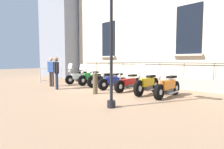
# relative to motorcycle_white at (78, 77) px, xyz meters

# --- Properties ---
(ground_plane) EXTENTS (60.00, 60.00, 0.00)m
(ground_plane) POSITION_rel_motorcycle_white_xyz_m (-0.26, 3.20, -0.43)
(ground_plane) COLOR #9E7A5B
(building_facade) EXTENTS (0.82, 13.74, 8.03)m
(building_facade) POSITION_rel_motorcycle_white_xyz_m (-2.97, 3.20, 3.49)
(building_facade) COLOR beige
(building_facade) RESTS_ON ground_plane
(motorcycle_white) EXTENTS (1.87, 0.80, 1.38)m
(motorcycle_white) POSITION_rel_motorcycle_white_xyz_m (0.00, 0.00, 0.00)
(motorcycle_white) COLOR black
(motorcycle_white) RESTS_ON ground_plane
(motorcycle_green) EXTENTS (2.11, 0.64, 1.34)m
(motorcycle_green) POSITION_rel_motorcycle_white_xyz_m (-0.28, 0.97, 0.04)
(motorcycle_green) COLOR black
(motorcycle_green) RESTS_ON ground_plane
(motorcycle_black) EXTENTS (2.14, 0.61, 1.00)m
(motorcycle_black) POSITION_rel_motorcycle_white_xyz_m (-0.21, 2.13, -0.00)
(motorcycle_black) COLOR black
(motorcycle_black) RESTS_ON ground_plane
(motorcycle_blue) EXTENTS (1.99, 0.67, 1.29)m
(motorcycle_blue) POSITION_rel_motorcycle_white_xyz_m (-0.01, 3.26, 0.00)
(motorcycle_blue) COLOR black
(motorcycle_blue) RESTS_ON ground_plane
(motorcycle_red) EXTENTS (2.13, 0.65, 1.00)m
(motorcycle_red) POSITION_rel_motorcycle_white_xyz_m (-0.13, 4.28, -0.03)
(motorcycle_red) COLOR black
(motorcycle_red) RESTS_ON ground_plane
(motorcycle_yellow) EXTENTS (2.21, 0.57, 1.41)m
(motorcycle_yellow) POSITION_rel_motorcycle_white_xyz_m (-0.01, 5.45, 0.04)
(motorcycle_yellow) COLOR black
(motorcycle_yellow) RESTS_ON ground_plane
(motorcycle_orange) EXTENTS (2.16, 0.62, 1.13)m
(motorcycle_orange) POSITION_rel_motorcycle_white_xyz_m (-0.08, 6.44, 0.00)
(motorcycle_orange) COLOR black
(motorcycle_orange) RESTS_ON ground_plane
(lamppost) EXTENTS (0.33, 1.03, 4.04)m
(lamppost) POSITION_rel_motorcycle_white_xyz_m (2.84, 5.92, 2.58)
(lamppost) COLOR black
(lamppost) RESTS_ON ground_plane
(crowd_barrier) EXTENTS (2.16, 0.92, 1.05)m
(crowd_barrier) POSITION_rel_motorcycle_white_xyz_m (0.63, -2.54, 0.14)
(crowd_barrier) COLOR #B7B7BF
(crowd_barrier) RESTS_ON ground_plane
(bollard) EXTENTS (0.22, 0.22, 1.02)m
(bollard) POSITION_rel_motorcycle_white_xyz_m (1.62, 3.66, 0.08)
(bollard) COLOR brown
(bollard) RESTS_ON ground_plane
(pedestrian_standing) EXTENTS (0.34, 0.50, 1.75)m
(pedestrian_standing) POSITION_rel_motorcycle_white_xyz_m (2.20, 1.13, 0.57)
(pedestrian_standing) COLOR #23283D
(pedestrian_standing) RESTS_ON ground_plane
(pedestrian_walking) EXTENTS (0.37, 0.47, 1.75)m
(pedestrian_walking) POSITION_rel_motorcycle_white_xyz_m (1.88, -0.09, 0.57)
(pedestrian_walking) COLOR #47382D
(pedestrian_walking) RESTS_ON ground_plane
(distant_building) EXTENTS (5.06, 5.10, 11.05)m
(distant_building) POSITION_rel_motorcycle_white_xyz_m (-3.80, -6.31, 5.10)
(distant_building) COLOR gray
(distant_building) RESTS_ON ground_plane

